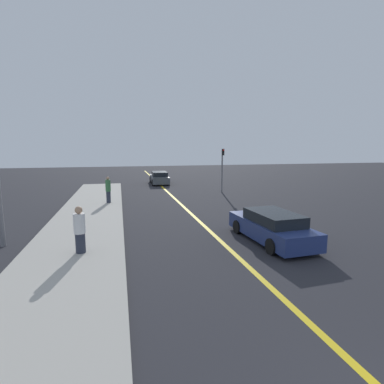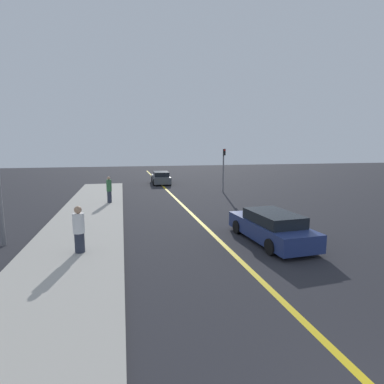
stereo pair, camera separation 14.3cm
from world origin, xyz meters
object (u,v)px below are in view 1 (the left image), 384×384
at_px(car_ahead_center, 159,178).
at_px(pedestrian_mid_group, 108,190).
at_px(traffic_light, 222,166).
at_px(car_near_right_lane, 271,227).
at_px(pedestrian_near_curb, 80,230).

height_order(car_ahead_center, pedestrian_mid_group, pedestrian_mid_group).
xyz_separation_m(car_ahead_center, traffic_light, (4.52, -7.41, 1.70)).
bearing_deg(pedestrian_mid_group, car_near_right_lane, -55.20).
bearing_deg(car_near_right_lane, car_ahead_center, 92.03).
xyz_separation_m(pedestrian_mid_group, traffic_light, (9.47, 3.46, 1.29)).
relative_size(car_near_right_lane, traffic_light, 1.25).
height_order(car_near_right_lane, car_ahead_center, car_ahead_center).
bearing_deg(car_near_right_lane, traffic_light, 75.92).
height_order(car_ahead_center, traffic_light, traffic_light).
relative_size(car_ahead_center, pedestrian_mid_group, 2.62).
bearing_deg(pedestrian_mid_group, car_ahead_center, 65.52).
xyz_separation_m(car_ahead_center, pedestrian_near_curb, (-5.63, -20.79, 0.35)).
distance_m(pedestrian_near_curb, traffic_light, 16.85).
height_order(car_near_right_lane, pedestrian_mid_group, pedestrian_mid_group).
distance_m(pedestrian_near_curb, pedestrian_mid_group, 9.95).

